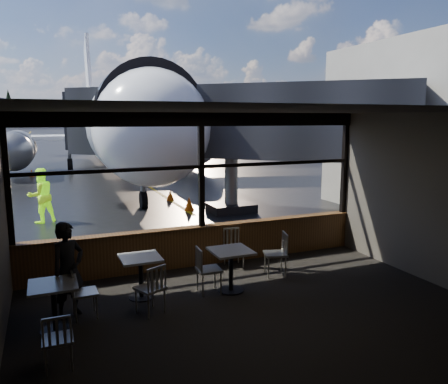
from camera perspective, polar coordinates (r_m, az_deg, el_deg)
ground_plane at (r=129.32m, az=-21.22°, el=7.47°), size 520.00×520.00×0.00m
carpet_floor at (r=7.80m, az=4.85°, el=-15.98°), size 8.00×6.00×0.01m
ceiling at (r=7.04m, az=5.26°, el=10.59°), size 8.00×6.00×0.04m
wall_right at (r=9.71m, az=26.49°, el=-1.04°), size 0.04×6.00×3.50m
wall_back at (r=4.88m, az=21.83°, el=-10.57°), size 8.00×0.04×3.50m
window_sill at (r=10.22m, az=-2.90°, el=-7.03°), size 8.00×0.28×0.90m
window_header at (r=9.79m, az=-3.04°, el=9.45°), size 8.00×0.18×0.30m
mullion_left at (r=9.33m, az=-26.50°, el=1.36°), size 0.12×0.12×2.60m
mullion_centre at (r=9.86m, az=-2.98°, el=2.76°), size 0.12×0.12×2.60m
mullion_right at (r=11.78m, az=15.48°, el=3.54°), size 0.12×0.12×2.60m
window_transom at (r=9.85m, az=-2.99°, el=3.33°), size 8.00×0.10×0.08m
airliner at (r=28.86m, az=-15.22°, el=13.73°), size 31.89×37.79×11.23m
jet_bridge at (r=16.28m, az=2.52°, el=6.72°), size 9.60×11.73×5.12m
cafe_table_near at (r=8.70m, az=0.90°, el=-10.23°), size 0.77×0.77×0.85m
cafe_table_mid at (r=8.54m, az=-10.79°, el=-10.91°), size 0.74×0.74×0.81m
cafe_table_left at (r=7.66m, az=-21.27°, el=-13.91°), size 0.73×0.73×0.80m
chair_near_e at (r=9.56m, az=6.71°, el=-8.09°), size 0.65×0.65×0.96m
chair_near_w at (r=8.60m, az=-1.98°, el=-10.16°), size 0.53×0.53×0.94m
chair_near_n at (r=10.09m, az=1.30°, el=-7.30°), size 0.52×0.52×0.88m
chair_mid_s at (r=7.87m, az=-9.64°, el=-12.32°), size 0.66×0.66×0.91m
chair_mid_w at (r=7.98m, az=-17.76°, el=-12.46°), size 0.49×0.49×0.88m
chair_left_s at (r=6.62m, az=-20.90°, el=-17.57°), size 0.46×0.46×0.84m
passenger at (r=7.99m, az=-19.67°, el=-9.55°), size 0.72×0.66×1.66m
ground_crew at (r=15.39m, az=-22.81°, el=-0.43°), size 1.08×0.99×1.79m
cone_nose at (r=18.25m, az=-7.04°, el=-0.42°), size 0.32×0.32×0.44m
cone_wing at (r=28.02m, az=-23.83°, el=2.31°), size 0.31×0.31×0.43m
terminal_annex at (r=17.72m, az=26.25°, el=7.42°), size 5.00×7.00×6.00m
hangar_mid at (r=194.27m, az=-21.83°, el=9.41°), size 38.00×15.00×10.00m
hangar_right at (r=197.65m, az=-3.88°, el=10.34°), size 50.00×20.00×12.00m
fuel_tank_c at (r=191.35m, az=-24.80°, el=8.62°), size 8.00×8.00×6.00m
treeline at (r=219.27m, az=-21.95°, el=9.61°), size 360.00×3.00×12.00m
cone_extra at (r=16.18m, az=-4.58°, el=-1.54°), size 0.37×0.37×0.51m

